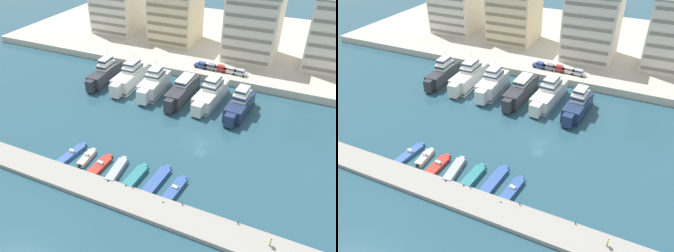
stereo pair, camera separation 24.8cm
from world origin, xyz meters
TOP-DOWN VIEW (x-y plane):
  - ground_plane at (0.00, 0.00)m, footprint 400.00×400.00m
  - quay_promenade at (0.00, 63.81)m, footprint 180.00×70.00m
  - pier_dock at (0.00, -21.20)m, footprint 120.00×5.47m
  - yacht_charcoal_far_left at (-35.60, 16.78)m, footprint 4.29×16.30m
  - yacht_ivory_left at (-27.69, 18.05)m, footprint 5.10×18.12m
  - yacht_white_mid_left at (-19.58, 16.65)m, footprint 5.53×15.83m
  - yacht_charcoal_center_left at (-11.22, 16.96)m, footprint 4.35×18.44m
  - yacht_ivory_center at (-3.83, 18.05)m, footprint 5.90×17.94m
  - yacht_navy_center_right at (4.44, 15.64)m, footprint 5.27×15.35m
  - motorboat_blue_far_left at (-22.97, -15.11)m, footprint 2.61×8.30m
  - motorboat_cream_left at (-19.27, -14.78)m, footprint 1.90×5.83m
  - motorboat_red_mid_left at (-15.58, -15.58)m, footprint 2.38×7.19m
  - motorboat_grey_center_left at (-11.73, -15.42)m, footprint 2.51×7.69m
  - motorboat_teal_center at (-7.51, -15.38)m, footprint 2.40×7.14m
  - motorboat_blue_center_right at (-3.40, -14.61)m, footprint 2.74×8.84m
  - motorboat_blue_mid_right at (0.60, -15.77)m, footprint 2.65×7.98m
  - car_blue_far_left at (-11.77, 33.10)m, footprint 4.22×2.17m
  - car_grey_left at (-8.60, 33.01)m, footprint 4.13×1.98m
  - car_red_mid_left at (-5.79, 33.05)m, footprint 4.24×2.22m
  - car_white_center_left at (-2.72, 33.03)m, footprint 4.24×2.22m
  - car_silver_center at (0.21, 32.76)m, footprint 4.24×2.22m
  - apartment_block_far_left at (-52.82, 53.73)m, footprint 16.55×16.36m
  - apartment_block_left at (-28.61, 52.35)m, footprint 16.03×15.37m
  - apartment_block_mid_left at (-0.47, 48.19)m, footprint 15.83×16.76m
  - pedestrian_near_edge at (18.43, -20.69)m, footprint 0.26×0.66m
  - bollard_west at (-6.28, -18.71)m, footprint 0.20×0.20m
  - bollard_west_mid at (3.40, -18.71)m, footprint 0.20×0.20m
  - bollard_east_mid at (13.08, -18.71)m, footprint 0.20×0.20m

SIDE VIEW (x-z plane):
  - ground_plane at x=0.00m, z-range 0.00..0.00m
  - motorboat_red_mid_left at x=-15.58m, z-range -0.24..1.01m
  - motorboat_blue_center_right at x=-3.40m, z-range -0.02..0.83m
  - motorboat_blue_far_left at x=-22.97m, z-range -0.26..1.07m
  - pier_dock at x=0.00m, z-range 0.00..0.87m
  - motorboat_blue_mid_right at x=0.60m, z-range -0.17..1.05m
  - motorboat_teal_center at x=-7.51m, z-range 0.00..0.94m
  - motorboat_cream_left at x=-19.27m, z-range -0.26..1.28m
  - motorboat_grey_center_left at x=-11.73m, z-range 0.00..1.03m
  - quay_promenade at x=0.00m, z-range 0.00..2.14m
  - bollard_west at x=-6.28m, z-range 0.89..1.50m
  - bollard_west_mid at x=3.40m, z-range 0.89..1.50m
  - bollard_east_mid at x=13.08m, z-range 0.89..1.50m
  - pedestrian_near_edge at x=18.43m, z-range 1.03..2.74m
  - yacht_charcoal_center_left at x=-11.22m, z-range -1.34..5.99m
  - yacht_navy_center_right at x=4.44m, z-range -1.78..6.62m
  - yacht_ivory_center at x=-3.83m, z-range -1.75..6.65m
  - yacht_charcoal_far_left at x=-35.60m, z-range -1.80..6.91m
  - yacht_ivory_left at x=-27.69m, z-range -1.72..6.90m
  - yacht_white_mid_left at x=-19.58m, z-range -1.68..6.91m
  - car_blue_far_left at x=-11.77m, z-range 2.22..4.02m
  - car_grey_left at x=-8.60m, z-range 2.22..4.02m
  - car_red_mid_left at x=-5.79m, z-range 2.22..4.02m
  - car_white_center_left at x=-2.72m, z-range 2.22..4.02m
  - car_silver_center at x=0.21m, z-range 2.22..4.02m
  - apartment_block_left at x=-28.61m, z-range 1.21..21.62m
  - apartment_block_mid_left at x=-0.47m, z-range 1.20..23.23m
  - apartment_block_far_left at x=-52.82m, z-range 1.20..24.78m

